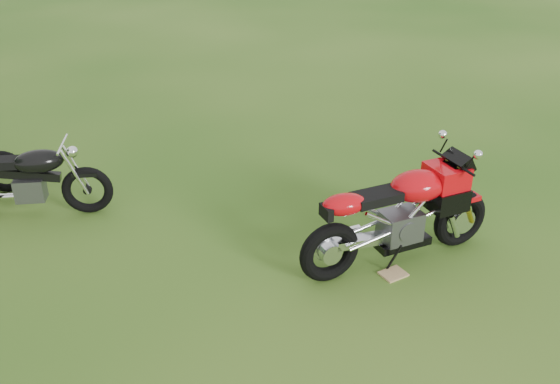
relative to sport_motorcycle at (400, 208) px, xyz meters
name	(u,v)px	position (x,y,z in m)	size (l,w,h in m)	color
ground	(304,261)	(-0.98, 0.28, -0.68)	(120.00, 120.00, 0.00)	#1D4C10
sport_motorcycle	(400,208)	(0.00, 0.00, 0.00)	(2.26, 0.57, 1.36)	#BF060D
plywood_board	(393,274)	(-0.14, -0.25, -0.67)	(0.27, 0.22, 0.02)	tan
vintage_moto_a	(26,179)	(-3.95, 2.23, -0.16)	(1.98, 0.46, 1.04)	black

